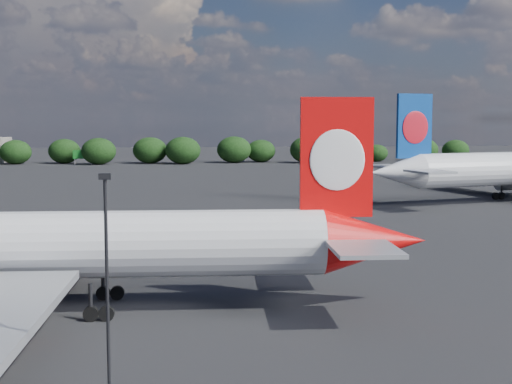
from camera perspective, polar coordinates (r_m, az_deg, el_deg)
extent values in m
plane|color=black|center=(108.21, -11.49, -1.73)|extent=(500.00, 500.00, 0.00)
cylinder|color=silver|center=(54.02, -14.75, -4.09)|extent=(37.72, 6.78, 4.94)
cone|color=red|center=(54.53, 9.45, -3.89)|extent=(8.13, 5.32, 4.94)
cube|color=red|center=(53.21, 6.46, 2.77)|extent=(5.45, 0.76, 8.89)
ellipsoid|color=white|center=(52.93, 6.52, 2.56)|extent=(4.15, 0.40, 4.54)
ellipsoid|color=white|center=(53.51, 6.40, 2.60)|extent=(4.15, 0.40, 4.54)
cube|color=#929599|center=(48.81, 8.68, -4.55)|extent=(4.73, 6.14, 0.30)
cube|color=#929599|center=(59.31, 6.39, -2.67)|extent=(4.73, 6.14, 0.30)
cube|color=#929599|center=(67.09, -14.33, -3.53)|extent=(7.38, 20.04, 0.54)
cylinder|color=red|center=(62.95, -16.89, -5.40)|extent=(5.06, 2.91, 2.67)
cube|color=#929599|center=(62.83, -16.91, -4.78)|extent=(2.18, 0.40, 1.19)
cylinder|color=black|center=(51.54, -13.09, -8.46)|extent=(0.29, 0.29, 2.47)
cylinder|color=black|center=(51.78, -13.07, -9.47)|extent=(1.11, 0.50, 1.09)
cylinder|color=black|center=(51.62, -11.86, -9.49)|extent=(1.11, 0.50, 1.09)
cylinder|color=black|center=(57.24, -12.15, -7.00)|extent=(0.29, 0.29, 2.47)
cylinder|color=black|center=(57.45, -12.13, -7.91)|extent=(1.11, 0.50, 1.09)
cylinder|color=black|center=(57.31, -11.04, -7.93)|extent=(1.11, 0.50, 1.09)
cone|color=silver|center=(115.02, 11.04, 1.57)|extent=(10.19, 7.70, 5.68)
cube|color=navy|center=(116.55, 12.54, 5.17)|extent=(6.20, 2.06, 10.22)
ellipsoid|color=red|center=(116.27, 12.63, 5.07)|extent=(4.68, 1.37, 5.22)
ellipsoid|color=red|center=(116.84, 12.45, 5.08)|extent=(4.68, 1.37, 5.22)
cube|color=#929599|center=(111.01, 13.74, 1.60)|extent=(6.60, 7.85, 0.34)
cube|color=#929599|center=(121.48, 10.41, 2.02)|extent=(6.60, 7.85, 0.34)
cube|color=#929599|center=(143.52, 17.58, 1.52)|extent=(12.65, 23.82, 0.62)
cylinder|color=#929599|center=(140.71, 19.72, 0.76)|extent=(6.25, 4.35, 3.07)
cube|color=#929599|center=(140.64, 19.73, 1.08)|extent=(2.51, 0.93, 1.36)
cylinder|color=black|center=(132.07, 19.05, 0.17)|extent=(0.39, 0.39, 2.84)
cylinder|color=black|center=(132.17, 19.04, -0.29)|extent=(1.34, 0.80, 1.25)
cylinder|color=black|center=(131.38, 18.62, -0.31)|extent=(1.34, 0.80, 1.25)
cylinder|color=black|center=(33.87, -11.79, -8.66)|extent=(0.16, 0.16, 11.37)
cube|color=black|center=(32.90, -12.01, 1.23)|extent=(0.55, 0.30, 0.28)
cube|color=#14641C|center=(224.80, -13.68, 2.94)|extent=(6.00, 0.30, 2.60)
cylinder|color=#92949A|center=(225.23, -14.30, 2.37)|extent=(0.20, 0.20, 2.00)
cylinder|color=#92949A|center=(224.63, -13.04, 2.39)|extent=(0.20, 0.20, 2.00)
cube|color=gold|center=(229.15, -6.03, 3.33)|extent=(5.00, 0.30, 3.00)
cylinder|color=#92949A|center=(229.29, -6.02, 2.64)|extent=(0.30, 0.30, 2.50)
ellipsoid|color=black|center=(233.37, -18.68, 3.04)|extent=(9.83, 8.32, 7.56)
ellipsoid|color=black|center=(233.04, -15.08, 3.17)|extent=(10.08, 8.53, 7.75)
ellipsoid|color=black|center=(225.08, -12.48, 3.20)|extent=(10.69, 9.04, 8.22)
ellipsoid|color=black|center=(227.57, -8.48, 3.32)|extent=(10.78, 9.13, 8.30)
ellipsoid|color=black|center=(223.50, -5.87, 3.33)|extent=(11.05, 9.35, 8.50)
ellipsoid|color=black|center=(228.48, -1.77, 3.41)|extent=(11.03, 9.34, 8.49)
ellipsoid|color=black|center=(231.94, 0.40, 3.30)|extent=(9.48, 8.02, 7.29)
ellipsoid|color=black|center=(228.31, 4.09, 3.39)|extent=(11.00, 9.31, 8.46)
ellipsoid|color=black|center=(237.01, 6.43, 3.22)|extent=(8.39, 7.10, 6.46)
ellipsoid|color=black|center=(237.68, 9.64, 3.09)|extent=(7.37, 6.23, 5.67)
ellipsoid|color=black|center=(245.40, 13.27, 3.31)|extent=(9.77, 8.27, 7.52)
ellipsoid|color=black|center=(248.47, 15.68, 3.23)|extent=(9.20, 7.78, 7.07)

